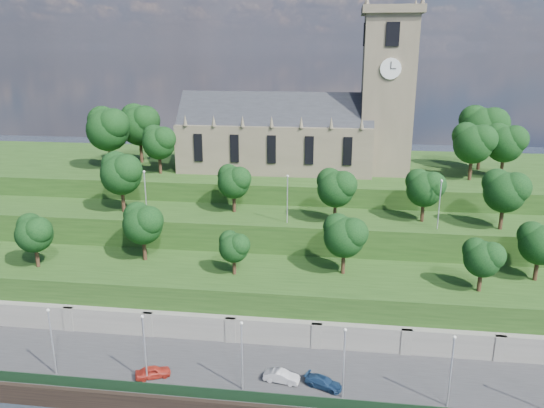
# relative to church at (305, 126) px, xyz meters

# --- Properties ---
(promenade) EXTENTS (160.00, 12.00, 2.00)m
(promenade) POSITION_rel_church_xyz_m (-0.79, -39.98, -21.52)
(promenade) COLOR #2D2D30
(promenade) RESTS_ON ground
(fence) EXTENTS (160.00, 0.10, 1.20)m
(fence) POSITION_rel_church_xyz_m (-0.79, -45.38, -19.92)
(fence) COLOR black
(fence) RESTS_ON promenade
(retaining_wall) EXTENTS (160.00, 2.10, 5.00)m
(retaining_wall) POSITION_rel_church_xyz_m (-0.79, -34.01, -20.02)
(retaining_wall) COLOR slate
(retaining_wall) RESTS_ON ground
(embankment_lower) EXTENTS (160.00, 12.00, 8.00)m
(embankment_lower) POSITION_rel_church_xyz_m (-0.79, -27.98, -18.52)
(embankment_lower) COLOR #1E3D14
(embankment_lower) RESTS_ON ground
(embankment_upper) EXTENTS (160.00, 10.00, 12.00)m
(embankment_upper) POSITION_rel_church_xyz_m (-0.79, -16.98, -16.52)
(embankment_upper) COLOR #1E3D14
(embankment_upper) RESTS_ON ground
(hilltop) EXTENTS (160.00, 32.00, 15.00)m
(hilltop) POSITION_rel_church_xyz_m (-0.79, 4.02, -15.02)
(hilltop) COLOR #1E3D14
(hilltop) RESTS_ON ground
(church) EXTENTS (38.60, 12.35, 27.60)m
(church) POSITION_rel_church_xyz_m (0.00, 0.00, 0.00)
(church) COLOR brown
(church) RESTS_ON hilltop
(trees_lower) EXTENTS (67.26, 8.94, 7.77)m
(trees_lower) POSITION_rel_church_xyz_m (-0.35, -27.60, -9.68)
(trees_lower) COLOR #311E13
(trees_lower) RESTS_ON embankment_lower
(trees_upper) EXTENTS (58.68, 8.02, 8.81)m
(trees_upper) POSITION_rel_church_xyz_m (1.40, -17.93, -5.16)
(trees_upper) COLOR #311E13
(trees_upper) RESTS_ON embankment_upper
(trees_hilltop) EXTENTS (71.74, 16.31, 10.85)m
(trees_hilltop) POSITION_rel_church_xyz_m (-1.41, -0.83, -0.73)
(trees_hilltop) COLOR #311E13
(trees_hilltop) RESTS_ON hilltop
(lamp_posts_promenade) EXTENTS (60.36, 0.36, 7.62)m
(lamp_posts_promenade) POSITION_rel_church_xyz_m (-2.79, -43.48, -16.11)
(lamp_posts_promenade) COLOR #B2B2B7
(lamp_posts_promenade) RESTS_ON promenade
(lamp_posts_upper) EXTENTS (40.36, 0.36, 6.74)m
(lamp_posts_upper) POSITION_rel_church_xyz_m (-0.79, -19.98, -6.56)
(lamp_posts_upper) COLOR #B2B2B7
(lamp_posts_upper) RESTS_ON embankment_upper
(car_left) EXTENTS (3.89, 2.78, 1.23)m
(car_left) POSITION_rel_church_xyz_m (-12.42, -42.70, -19.91)
(car_left) COLOR #AE291D
(car_left) RESTS_ON promenade
(car_middle) EXTENTS (3.85, 1.84, 1.22)m
(car_middle) POSITION_rel_church_xyz_m (0.97, -41.72, -19.91)
(car_middle) COLOR #A6A4A9
(car_middle) RESTS_ON promenade
(car_right) EXTENTS (4.17, 2.94, 1.12)m
(car_right) POSITION_rel_church_xyz_m (5.29, -42.10, -19.96)
(car_right) COLOR navy
(car_right) RESTS_ON promenade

